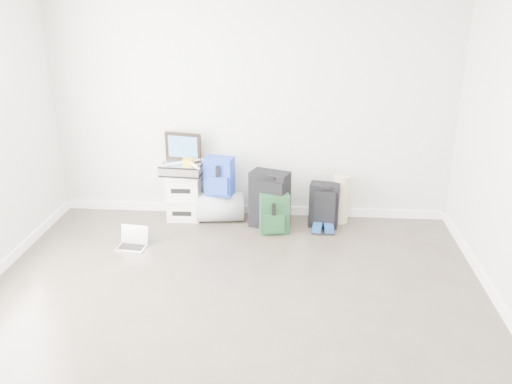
# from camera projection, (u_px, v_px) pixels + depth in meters

# --- Properties ---
(ground) EXTENTS (5.00, 5.00, 0.00)m
(ground) POSITION_uv_depth(u_px,v_px,m) (224.00, 342.00, 4.13)
(ground) COLOR #3C322B
(ground) RESTS_ON ground
(room_envelope) EXTENTS (4.52, 5.02, 2.71)m
(room_envelope) POSITION_uv_depth(u_px,v_px,m) (219.00, 120.00, 3.53)
(room_envelope) COLOR beige
(room_envelope) RESTS_ON ground
(boxes_stack) EXTENTS (0.40, 0.33, 0.55)m
(boxes_stack) POSITION_uv_depth(u_px,v_px,m) (184.00, 196.00, 6.22)
(boxes_stack) COLOR silver
(boxes_stack) RESTS_ON ground
(briefcase) EXTENTS (0.47, 0.36, 0.13)m
(briefcase) POSITION_uv_depth(u_px,v_px,m) (182.00, 168.00, 6.10)
(briefcase) COLOR #B2B2B7
(briefcase) RESTS_ON boxes_stack
(painting) EXTENTS (0.42, 0.11, 0.32)m
(painting) POSITION_uv_depth(u_px,v_px,m) (183.00, 147.00, 6.11)
(painting) COLOR black
(painting) RESTS_ON briefcase
(drone) EXTENTS (0.52, 0.52, 0.05)m
(drone) POSITION_uv_depth(u_px,v_px,m) (189.00, 161.00, 6.04)
(drone) COLOR gold
(drone) RESTS_ON briefcase
(duffel_bag) EXTENTS (0.57, 0.39, 0.33)m
(duffel_bag) POSITION_uv_depth(u_px,v_px,m) (220.00, 207.00, 6.20)
(duffel_bag) COLOR gray
(duffel_bag) RESTS_ON ground
(blue_backpack) EXTENTS (0.34, 0.28, 0.43)m
(blue_backpack) POSITION_uv_depth(u_px,v_px,m) (219.00, 177.00, 6.04)
(blue_backpack) COLOR #1B25AF
(blue_backpack) RESTS_ON duffel_bag
(large_suitcase) EXTENTS (0.47, 0.38, 0.64)m
(large_suitcase) POSITION_uv_depth(u_px,v_px,m) (270.00, 200.00, 5.99)
(large_suitcase) COLOR black
(large_suitcase) RESTS_ON ground
(green_backpack) EXTENTS (0.34, 0.28, 0.44)m
(green_backpack) POSITION_uv_depth(u_px,v_px,m) (274.00, 214.00, 5.89)
(green_backpack) COLOR #12321F
(green_backpack) RESTS_ON ground
(carry_on) EXTENTS (0.34, 0.25, 0.50)m
(carry_on) POSITION_uv_depth(u_px,v_px,m) (324.00, 205.00, 6.02)
(carry_on) COLOR black
(carry_on) RESTS_ON ground
(shoes) EXTENTS (0.24, 0.28, 0.09)m
(shoes) POSITION_uv_depth(u_px,v_px,m) (323.00, 227.00, 5.98)
(shoes) COLOR black
(shoes) RESTS_ON ground
(rolled_rug) EXTENTS (0.18, 0.18, 0.56)m
(rolled_rug) POSITION_uv_depth(u_px,v_px,m) (340.00, 199.00, 6.13)
(rolled_rug) COLOR tan
(rolled_rug) RESTS_ON ground
(laptop) EXTENTS (0.32, 0.25, 0.21)m
(laptop) POSITION_uv_depth(u_px,v_px,m) (133.00, 242.00, 5.62)
(laptop) COLOR silver
(laptop) RESTS_ON ground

